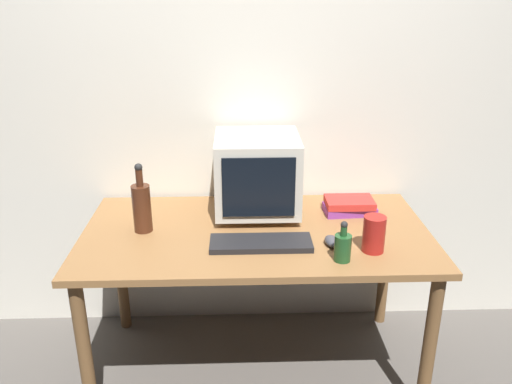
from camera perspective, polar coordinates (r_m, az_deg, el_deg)
ground_plane at (r=2.70m, az=0.00°, el=-18.25°), size 6.00×6.00×0.00m
back_wall at (r=2.58m, az=-0.36°, el=10.87°), size 4.00×0.08×2.50m
desk at (r=2.34m, az=0.00°, el=-6.05°), size 1.51×0.81×0.73m
crt_monitor at (r=2.41m, az=0.13°, el=1.98°), size 0.38×0.39×0.37m
keyboard at (r=2.16m, az=0.54°, el=-5.59°), size 0.42×0.15×0.02m
computer_mouse at (r=2.19m, az=8.32°, el=-5.35°), size 0.08×0.11×0.04m
bottle_tall at (r=2.30m, az=-12.33°, el=-1.51°), size 0.08×0.08×0.31m
bottle_short at (r=2.06m, az=9.42°, el=-5.85°), size 0.07×0.07×0.17m
book_stack at (r=2.50m, az=10.14°, el=-1.49°), size 0.24×0.15×0.07m
metal_canister at (r=2.15m, az=12.71°, el=-4.48°), size 0.09×0.09×0.15m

